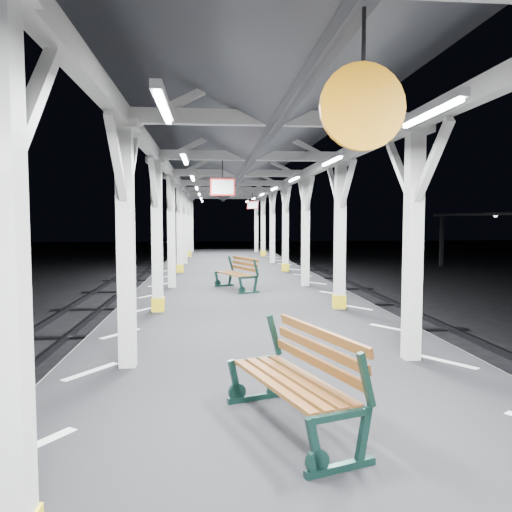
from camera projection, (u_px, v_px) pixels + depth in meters
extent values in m
plane|color=black|center=(259.00, 385.00, 9.07)|extent=(120.00, 120.00, 0.00)
cube|color=black|center=(259.00, 358.00, 9.03)|extent=(6.00, 50.00, 1.00)
cube|color=silver|center=(121.00, 334.00, 8.77)|extent=(1.00, 48.00, 0.01)
cube|color=silver|center=(391.00, 328.00, 9.22)|extent=(1.00, 48.00, 0.01)
cube|color=#2D2D33|center=(4.00, 389.00, 8.65)|extent=(0.08, 60.00, 0.16)
cube|color=#2D2D33|center=(492.00, 374.00, 9.47)|extent=(0.08, 60.00, 0.16)
cube|color=silver|center=(4.00, 294.00, 2.73)|extent=(0.22, 0.22, 3.20)
cube|color=silver|center=(33.00, 104.00, 3.20)|extent=(0.10, 0.99, 0.99)
cube|color=silver|center=(126.00, 250.00, 6.71)|extent=(0.22, 0.22, 3.20)
cube|color=silver|center=(124.00, 125.00, 6.58)|extent=(0.40, 0.40, 0.12)
cube|color=silver|center=(131.00, 168.00, 7.17)|extent=(0.10, 0.99, 0.99)
cube|color=silver|center=(117.00, 159.00, 6.08)|extent=(0.10, 0.99, 0.99)
cube|color=silver|center=(157.00, 239.00, 10.68)|extent=(0.22, 0.22, 3.20)
cube|color=silver|center=(156.00, 160.00, 10.56)|extent=(0.40, 0.40, 0.12)
cube|color=yellow|center=(158.00, 304.00, 10.78)|extent=(0.26, 0.26, 0.30)
cube|color=silver|center=(159.00, 186.00, 11.14)|extent=(0.10, 0.99, 0.99)
cube|color=silver|center=(153.00, 183.00, 10.05)|extent=(0.10, 0.99, 0.99)
cube|color=silver|center=(171.00, 233.00, 14.65)|extent=(0.22, 0.22, 3.20)
cube|color=silver|center=(171.00, 177.00, 14.53)|extent=(0.40, 0.40, 0.12)
cube|color=silver|center=(172.00, 195.00, 15.11)|extent=(0.10, 0.99, 0.99)
cube|color=silver|center=(169.00, 193.00, 14.02)|extent=(0.10, 0.99, 0.99)
cube|color=silver|center=(180.00, 231.00, 18.62)|extent=(0.22, 0.22, 3.20)
cube|color=silver|center=(179.00, 186.00, 18.50)|extent=(0.40, 0.40, 0.12)
cube|color=yellow|center=(180.00, 268.00, 18.73)|extent=(0.26, 0.26, 0.30)
cube|color=silver|center=(180.00, 200.00, 19.08)|extent=(0.10, 0.99, 0.99)
cube|color=silver|center=(178.00, 199.00, 17.99)|extent=(0.10, 0.99, 0.99)
cube|color=silver|center=(185.00, 229.00, 22.59)|extent=(0.22, 0.22, 3.20)
cube|color=silver|center=(184.00, 192.00, 22.47)|extent=(0.40, 0.40, 0.12)
cube|color=silver|center=(185.00, 204.00, 23.06)|extent=(0.10, 0.99, 0.99)
cube|color=silver|center=(184.00, 203.00, 21.96)|extent=(0.10, 0.99, 0.99)
cube|color=silver|center=(189.00, 227.00, 26.57)|extent=(0.22, 0.22, 3.20)
cube|color=silver|center=(188.00, 196.00, 26.45)|extent=(0.40, 0.40, 0.12)
cube|color=yellow|center=(189.00, 254.00, 26.67)|extent=(0.26, 0.26, 0.30)
cube|color=silver|center=(189.00, 206.00, 27.03)|extent=(0.10, 0.99, 0.99)
cube|color=silver|center=(188.00, 205.00, 25.94)|extent=(0.10, 0.99, 0.99)
cube|color=silver|center=(191.00, 226.00, 30.54)|extent=(0.22, 0.22, 3.20)
cube|color=silver|center=(191.00, 199.00, 30.42)|extent=(0.40, 0.40, 0.12)
cube|color=silver|center=(191.00, 208.00, 31.00)|extent=(0.10, 0.99, 0.99)
cube|color=silver|center=(191.00, 207.00, 29.91)|extent=(0.10, 0.99, 0.99)
cube|color=silver|center=(413.00, 248.00, 7.07)|extent=(0.22, 0.22, 3.20)
cube|color=silver|center=(416.00, 130.00, 6.95)|extent=(0.40, 0.40, 0.12)
cube|color=silver|center=(400.00, 170.00, 7.54)|extent=(0.10, 0.99, 0.99)
cube|color=silver|center=(432.00, 162.00, 6.44)|extent=(0.10, 0.99, 0.99)
cube|color=silver|center=(340.00, 238.00, 11.05)|extent=(0.22, 0.22, 3.20)
cube|color=silver|center=(341.00, 162.00, 10.92)|extent=(0.40, 0.40, 0.12)
cube|color=yellow|center=(339.00, 301.00, 11.15)|extent=(0.26, 0.26, 0.30)
cube|color=silver|center=(334.00, 187.00, 11.51)|extent=(0.10, 0.99, 0.99)
cube|color=silver|center=(347.00, 184.00, 10.42)|extent=(0.10, 0.99, 0.99)
cube|color=silver|center=(305.00, 233.00, 15.02)|extent=(0.22, 0.22, 3.20)
cube|color=silver|center=(306.00, 178.00, 14.90)|extent=(0.40, 0.40, 0.12)
cube|color=silver|center=(302.00, 196.00, 15.48)|extent=(0.10, 0.99, 0.99)
cube|color=silver|center=(309.00, 194.00, 14.39)|extent=(0.10, 0.99, 0.99)
cube|color=silver|center=(285.00, 230.00, 18.99)|extent=(0.22, 0.22, 3.20)
cube|color=silver|center=(286.00, 186.00, 18.87)|extent=(0.40, 0.40, 0.12)
cube|color=yellow|center=(285.00, 267.00, 19.09)|extent=(0.26, 0.26, 0.30)
cube|color=silver|center=(283.00, 201.00, 19.45)|extent=(0.10, 0.99, 0.99)
cube|color=silver|center=(288.00, 199.00, 18.36)|extent=(0.10, 0.99, 0.99)
cube|color=silver|center=(272.00, 228.00, 22.96)|extent=(0.22, 0.22, 3.20)
cube|color=silver|center=(272.00, 192.00, 22.84)|extent=(0.40, 0.40, 0.12)
cube|color=silver|center=(271.00, 204.00, 23.43)|extent=(0.10, 0.99, 0.99)
cube|color=silver|center=(274.00, 203.00, 22.33)|extent=(0.10, 0.99, 0.99)
cube|color=silver|center=(263.00, 227.00, 26.94)|extent=(0.22, 0.22, 3.20)
cube|color=silver|center=(263.00, 196.00, 26.81)|extent=(0.40, 0.40, 0.12)
cube|color=yellow|center=(263.00, 253.00, 27.04)|extent=(0.26, 0.26, 0.30)
cube|color=silver|center=(262.00, 206.00, 27.40)|extent=(0.10, 0.99, 0.99)
cube|color=silver|center=(264.00, 205.00, 26.30)|extent=(0.10, 0.99, 0.99)
cube|color=silver|center=(256.00, 226.00, 30.91)|extent=(0.22, 0.22, 3.20)
cube|color=silver|center=(256.00, 199.00, 30.79)|extent=(0.40, 0.40, 0.12)
cube|color=silver|center=(255.00, 208.00, 31.37)|extent=(0.10, 0.99, 0.99)
cube|color=silver|center=(257.00, 207.00, 30.28)|extent=(0.10, 0.99, 0.99)
cube|color=silver|center=(143.00, 140.00, 8.56)|extent=(0.18, 48.00, 0.24)
cube|color=silver|center=(370.00, 143.00, 8.93)|extent=(0.18, 48.00, 0.24)
cube|color=silver|center=(274.00, 118.00, 6.76)|extent=(4.20, 0.14, 0.20)
cube|color=silver|center=(250.00, 156.00, 10.73)|extent=(4.20, 0.14, 0.20)
cube|color=silver|center=(239.00, 173.00, 14.70)|extent=(4.20, 0.14, 0.20)
cube|color=silver|center=(233.00, 183.00, 18.68)|extent=(4.20, 0.14, 0.20)
cube|color=silver|center=(229.00, 189.00, 22.65)|extent=(4.20, 0.14, 0.20)
cube|color=silver|center=(226.00, 194.00, 26.62)|extent=(4.20, 0.14, 0.20)
cube|color=silver|center=(224.00, 197.00, 30.59)|extent=(4.20, 0.14, 0.20)
cube|color=silver|center=(259.00, 88.00, 8.68)|extent=(0.16, 48.00, 0.20)
cube|color=#45474C|center=(184.00, 108.00, 8.59)|extent=(2.80, 49.00, 1.45)
cube|color=#45474C|center=(332.00, 111.00, 8.83)|extent=(2.80, 49.00, 1.45)
cube|color=silver|center=(163.00, 103.00, 4.67)|extent=(0.10, 1.35, 0.08)
cube|color=white|center=(163.00, 108.00, 4.68)|extent=(0.05, 1.25, 0.05)
cube|color=silver|center=(185.00, 157.00, 8.65)|extent=(0.10, 1.35, 0.08)
cube|color=white|center=(185.00, 159.00, 8.65)|extent=(0.05, 1.25, 0.05)
cube|color=silver|center=(193.00, 176.00, 12.62)|extent=(0.10, 1.35, 0.08)
cube|color=white|center=(193.00, 178.00, 12.62)|extent=(0.05, 1.25, 0.05)
cube|color=silver|center=(197.00, 187.00, 16.59)|extent=(0.10, 1.35, 0.08)
cube|color=white|center=(197.00, 188.00, 16.59)|extent=(0.05, 1.25, 0.05)
cube|color=silver|center=(199.00, 193.00, 20.56)|extent=(0.10, 1.35, 0.08)
cube|color=white|center=(199.00, 194.00, 20.57)|extent=(0.05, 1.25, 0.05)
cube|color=silver|center=(201.00, 197.00, 24.54)|extent=(0.10, 1.35, 0.08)
cube|color=white|center=(201.00, 198.00, 24.54)|extent=(0.05, 1.25, 0.05)
cube|color=silver|center=(202.00, 200.00, 28.51)|extent=(0.10, 1.35, 0.08)
cube|color=white|center=(202.00, 201.00, 28.51)|extent=(0.05, 1.25, 0.05)
cube|color=silver|center=(430.00, 109.00, 4.91)|extent=(0.10, 1.35, 0.08)
cube|color=white|center=(430.00, 114.00, 4.92)|extent=(0.05, 1.25, 0.05)
cube|color=silver|center=(332.00, 158.00, 8.89)|extent=(0.10, 1.35, 0.08)
cube|color=white|center=(332.00, 161.00, 8.89)|extent=(0.05, 1.25, 0.05)
cube|color=silver|center=(294.00, 177.00, 12.86)|extent=(0.10, 1.35, 0.08)
cube|color=white|center=(294.00, 179.00, 12.86)|extent=(0.05, 1.25, 0.05)
cube|color=silver|center=(274.00, 187.00, 16.83)|extent=(0.10, 1.35, 0.08)
cube|color=white|center=(274.00, 189.00, 16.83)|extent=(0.05, 1.25, 0.05)
cube|color=silver|center=(262.00, 193.00, 20.80)|extent=(0.10, 1.35, 0.08)
cube|color=white|center=(262.00, 195.00, 20.81)|extent=(0.05, 1.25, 0.05)
cube|color=silver|center=(253.00, 198.00, 24.77)|extent=(0.10, 1.35, 0.08)
cube|color=white|center=(253.00, 199.00, 24.78)|extent=(0.05, 1.25, 0.05)
cube|color=silver|center=(247.00, 201.00, 28.75)|extent=(0.10, 1.35, 0.08)
cube|color=white|center=(247.00, 201.00, 28.75)|extent=(0.05, 1.25, 0.05)
cylinder|color=black|center=(364.00, 35.00, 2.81)|extent=(0.02, 0.02, 0.30)
cylinder|color=orange|center=(363.00, 107.00, 2.84)|extent=(0.50, 0.04, 0.50)
cylinder|color=black|center=(223.00, 169.00, 10.05)|extent=(0.02, 0.02, 0.36)
cube|color=red|center=(223.00, 187.00, 10.07)|extent=(0.50, 0.03, 0.35)
cube|color=white|center=(223.00, 187.00, 10.07)|extent=(0.44, 0.04, 0.29)
cylinder|color=black|center=(253.00, 197.00, 22.44)|extent=(0.02, 0.02, 0.36)
cube|color=red|center=(253.00, 205.00, 22.46)|extent=(0.50, 0.03, 0.35)
cube|color=white|center=(253.00, 205.00, 22.46)|extent=(0.44, 0.05, 0.29)
cube|color=black|center=(442.00, 241.00, 32.08)|extent=(0.20, 0.20, 3.30)
sphere|color=silver|center=(496.00, 216.00, 26.01)|extent=(0.20, 0.20, 0.20)
sphere|color=silver|center=(442.00, 216.00, 31.97)|extent=(0.20, 0.20, 0.20)
cube|color=#122F29|center=(340.00, 468.00, 3.98)|extent=(0.63, 0.26, 0.06)
cube|color=#122F29|center=(315.00, 447.00, 3.87)|extent=(0.17, 0.10, 0.49)
cube|color=#122F29|center=(363.00, 437.00, 4.05)|extent=(0.16, 0.10, 0.50)
cube|color=#122F29|center=(366.00, 380.00, 4.02)|extent=(0.18, 0.11, 0.47)
cube|color=#122F29|center=(255.00, 398.00, 5.54)|extent=(0.63, 0.26, 0.06)
cube|color=#122F29|center=(235.00, 382.00, 5.43)|extent=(0.17, 0.10, 0.49)
cube|color=#122F29|center=(272.00, 376.00, 5.61)|extent=(0.16, 0.10, 0.50)
cube|color=#122F29|center=(274.00, 335.00, 5.58)|extent=(0.18, 0.11, 0.47)
cube|color=brown|center=(270.00, 384.00, 4.64)|extent=(0.60, 1.57, 0.04)
cube|color=brown|center=(284.00, 382.00, 4.70)|extent=(0.60, 1.57, 0.04)
cube|color=brown|center=(297.00, 380.00, 4.75)|extent=(0.60, 1.57, 0.04)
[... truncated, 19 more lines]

